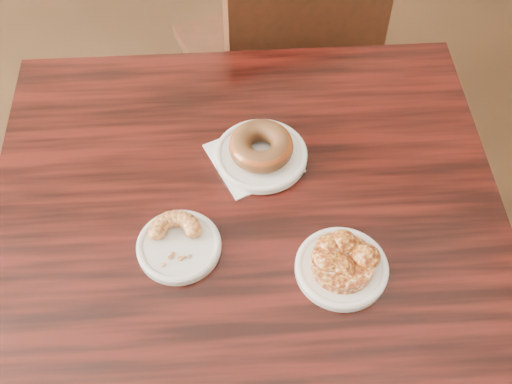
{
  "coord_description": "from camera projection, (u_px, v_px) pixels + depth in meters",
  "views": [
    {
      "loc": [
        0.15,
        -0.37,
        1.67
      ],
      "look_at": [
        0.18,
        0.26,
        0.8
      ],
      "focal_mm": 45.0,
      "sensor_mm": 36.0,
      "label": 1
    }
  ],
  "objects": [
    {
      "name": "chair_far",
      "position": [
        272.0,
        55.0,
        1.79
      ],
      "size": [
        0.61,
        0.61,
        0.9
      ],
      "primitive_type": null,
      "rotation": [
        0.0,
        0.0,
        3.52
      ],
      "color": "black",
      "rests_on": "floor"
    },
    {
      "name": "glazed_donut",
      "position": [
        261.0,
        146.0,
        1.16
      ],
      "size": [
        0.12,
        0.12,
        0.04
      ],
      "primitive_type": "torus",
      "color": "maroon",
      "rests_on": "plate_donut"
    },
    {
      "name": "cruller_fragment",
      "position": [
        178.0,
        240.0,
        1.05
      ],
      "size": [
        0.1,
        0.1,
        0.03
      ],
      "primitive_type": null,
      "color": "#613113",
      "rests_on": "plate_cruller"
    },
    {
      "name": "napkin",
      "position": [
        253.0,
        158.0,
        1.18
      ],
      "size": [
        0.19,
        0.19,
        0.0
      ],
      "primitive_type": "cube",
      "rotation": [
        0.0,
        0.0,
        0.42
      ],
      "color": "white",
      "rests_on": "cafe_table"
    },
    {
      "name": "plate_fritter",
      "position": [
        341.0,
        268.0,
        1.04
      ],
      "size": [
        0.15,
        0.15,
        0.01
      ],
      "primitive_type": "cylinder",
      "color": "white",
      "rests_on": "cafe_table"
    },
    {
      "name": "plate_cruller",
      "position": [
        179.0,
        247.0,
        1.07
      ],
      "size": [
        0.14,
        0.14,
        0.01
      ],
      "primitive_type": "cylinder",
      "color": "silver",
      "rests_on": "cafe_table"
    },
    {
      "name": "plate_donut",
      "position": [
        261.0,
        156.0,
        1.18
      ],
      "size": [
        0.17,
        0.17,
        0.01
      ],
      "primitive_type": "cylinder",
      "color": "white",
      "rests_on": "napkin"
    },
    {
      "name": "apple_fritter",
      "position": [
        343.0,
        261.0,
        1.02
      ],
      "size": [
        0.14,
        0.14,
        0.03
      ],
      "primitive_type": null,
      "color": "#401206",
      "rests_on": "plate_fritter"
    },
    {
      "name": "cafe_table",
      "position": [
        250.0,
        323.0,
        1.4
      ],
      "size": [
        0.9,
        0.9,
        0.75
      ],
      "primitive_type": "cube",
      "rotation": [
        0.0,
        0.0,
        0.0
      ],
      "color": "black",
      "rests_on": "floor"
    }
  ]
}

